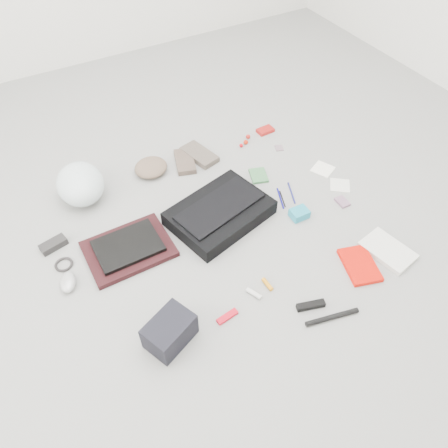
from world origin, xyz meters
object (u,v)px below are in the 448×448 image
laptop (128,246)px  camera_bag (170,332)px  accordion_wallet (299,214)px  messenger_bag (220,213)px  bike_helmet (80,184)px  book_red (360,265)px

laptop → camera_bag: camera_bag is taller
accordion_wallet → messenger_bag: bearing=154.1°
messenger_bag → accordion_wallet: messenger_bag is taller
messenger_bag → laptop: bearing=162.7°
laptop → camera_bag: 0.52m
laptop → messenger_bag: bearing=-3.6°
bike_helmet → accordion_wallet: bike_helmet is taller
book_red → laptop: bearing=162.6°
camera_bag → accordion_wallet: camera_bag is taller
bike_helmet → accordion_wallet: 1.14m
messenger_bag → accordion_wallet: (0.36, -0.19, -0.02)m
bike_helmet → accordion_wallet: size_ratio=3.39×
bike_helmet → messenger_bag: bearing=-36.0°
camera_bag → book_red: bearing=-28.7°
bike_helmet → laptop: bearing=-75.3°
messenger_bag → bike_helmet: (-0.55, 0.50, 0.05)m
book_red → bike_helmet: bearing=148.8°
camera_bag → messenger_bag: bearing=21.6°
messenger_bag → book_red: size_ratio=2.30×
bike_helmet → book_red: size_ratio=1.45×
camera_bag → book_red: camera_bag is taller
messenger_bag → accordion_wallet: size_ratio=5.39×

